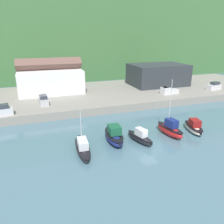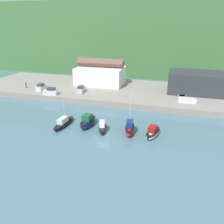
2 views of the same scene
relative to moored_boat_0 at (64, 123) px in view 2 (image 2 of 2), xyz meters
name	(u,v)px [view 2 (image 2 of 2)]	position (x,y,z in m)	size (l,w,h in m)	color
ground_plane	(103,135)	(10.15, -1.80, -0.74)	(320.00, 320.00, 0.00)	slate
hillside_backdrop	(151,37)	(10.15, 77.62, 14.82)	(240.00, 53.63, 31.13)	#42703D
quay_promenade	(131,92)	(10.15, 27.78, 0.14)	(106.32, 27.33, 1.76)	gray
harbor_clubhouse	(100,75)	(-1.73, 31.72, 4.32)	(16.63, 10.84, 9.11)	white
yacht_club_building	(196,82)	(30.12, 30.49, 4.16)	(16.57, 11.46, 6.29)	#2D3338
moored_boat_0	(64,123)	(0.00, 0.00, 0.00)	(2.37, 8.13, 6.25)	black
moored_boat_1	(88,122)	(5.43, 1.44, 0.35)	(2.83, 6.59, 2.94)	navy
moored_boat_2	(102,127)	(9.36, 0.04, 0.12)	(2.96, 5.80, 2.39)	black
moored_boat_3	(130,128)	(15.34, 0.68, 0.39)	(2.66, 6.31, 9.61)	red
moored_boat_4	(153,132)	(20.27, 0.64, 0.11)	(3.41, 6.16, 2.36)	white
parked_car_0	(51,92)	(-12.34, 15.69, 1.93)	(4.41, 2.37, 2.16)	silver
parked_car_2	(81,89)	(-4.40, 20.56, 1.93)	(2.16, 4.34, 2.16)	#B7B7BC
parked_car_3	(41,87)	(-17.90, 19.27, 1.93)	(2.09, 4.31, 2.16)	silver
pickup_truck_0	(185,99)	(27.06, 19.52, 1.84)	(4.93, 2.50, 1.90)	silver
person_on_quay	(26,85)	(-24.22, 19.99, 2.11)	(0.40, 0.40, 2.14)	#232838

